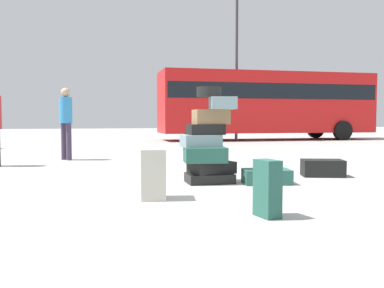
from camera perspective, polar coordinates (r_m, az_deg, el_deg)
ground_plane at (r=6.10m, az=4.59°, el=-5.87°), size 80.00×80.00×0.00m
suitcase_tower at (r=6.50m, az=2.22°, el=0.06°), size 0.83×0.67×1.46m
suitcase_teal_white_trunk at (r=6.51m, az=10.02°, el=-4.33°), size 0.77×0.56×0.22m
suitcase_cream_foreground_near at (r=5.22m, az=-5.19°, el=-4.02°), size 0.36×0.44×0.61m
suitcase_teal_left_side at (r=4.30m, az=10.11°, el=-5.92°), size 0.21×0.30×0.57m
suitcase_black_foreground_far at (r=7.58m, az=17.19°, el=-3.11°), size 0.79×0.63×0.29m
person_bearded_onlooker at (r=10.55m, az=-16.63°, el=3.53°), size 0.30×0.30×1.72m
parked_bus at (r=20.53m, az=9.98°, el=5.70°), size 10.23×3.06×3.15m
lamp_post at (r=19.29m, az=6.05°, el=13.30°), size 0.36×0.36×6.70m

